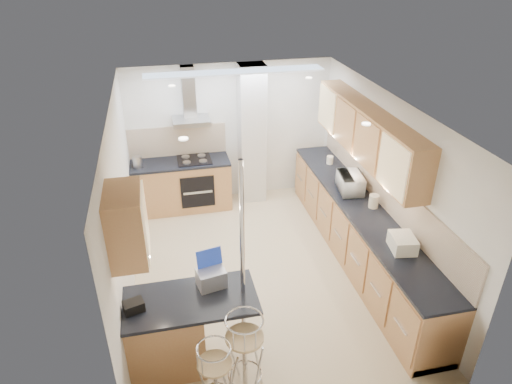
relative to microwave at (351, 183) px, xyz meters
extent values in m
plane|color=beige|center=(-1.50, -0.45, -1.06)|extent=(4.80, 4.80, 0.00)
cube|color=white|center=(-1.50, 1.95, 0.19)|extent=(3.60, 0.04, 2.50)
cube|color=white|center=(-1.50, -2.85, 0.19)|extent=(3.60, 0.04, 2.50)
cube|color=white|center=(-3.30, -0.45, 0.19)|extent=(0.04, 4.80, 2.50)
cube|color=white|center=(0.30, -0.45, 0.19)|extent=(0.04, 4.80, 2.50)
cube|color=silver|center=(-1.50, -0.45, 1.44)|extent=(3.60, 4.80, 0.02)
cube|color=#B57648|center=(0.13, -0.05, 0.82)|extent=(0.34, 3.00, 0.72)
cube|color=#B57648|center=(-3.13, -1.80, 0.82)|extent=(0.34, 0.62, 0.72)
cube|color=beige|center=(0.29, -0.45, 0.12)|extent=(0.03, 4.40, 0.56)
cube|color=beige|center=(-2.45, 1.93, 0.12)|extent=(1.70, 0.03, 0.56)
cube|color=silver|center=(-1.15, 1.75, 0.19)|extent=(0.45, 0.40, 2.50)
cube|color=#A9ABAE|center=(-2.20, 1.70, 0.56)|extent=(0.62, 0.48, 0.08)
cube|color=#A9ABAE|center=(-2.20, 1.84, 1.00)|extent=(0.22, 0.20, 0.88)
cylinder|color=silver|center=(-2.03, -1.90, 0.19)|extent=(0.05, 0.05, 2.50)
cube|color=black|center=(-2.20, 1.34, -0.61)|extent=(0.58, 0.02, 0.58)
cube|color=black|center=(-2.20, 1.65, -0.13)|extent=(0.58, 0.50, 0.02)
cube|color=tan|center=(-1.50, 1.35, 1.43)|extent=(2.80, 0.35, 0.02)
cube|color=#B57648|center=(0.00, -0.45, -0.62)|extent=(0.60, 4.40, 0.88)
cube|color=black|center=(0.00, -0.45, -0.16)|extent=(0.63, 4.40, 0.04)
cube|color=#B57648|center=(-2.45, 1.65, -0.62)|extent=(1.70, 0.60, 0.88)
cube|color=black|center=(-2.45, 1.65, -0.16)|extent=(1.70, 0.63, 0.04)
cube|color=#B57648|center=(-2.62, -1.90, -0.61)|extent=(1.35, 0.62, 0.90)
cube|color=black|center=(-2.62, -1.90, -0.14)|extent=(1.47, 0.72, 0.04)
imported|color=white|center=(0.00, 0.00, 0.00)|extent=(0.41, 0.55, 0.28)
cube|color=#9A9CA2|center=(-2.35, -1.73, -0.02)|extent=(0.34, 0.28, 0.20)
cube|color=black|center=(-3.17, -1.94, -0.06)|extent=(0.23, 0.20, 0.11)
cylinder|color=white|center=(-0.02, -0.15, -0.04)|extent=(0.15, 0.15, 0.19)
cylinder|color=white|center=(0.05, 1.00, -0.07)|extent=(0.12, 0.12, 0.14)
cylinder|color=beige|center=(0.14, -0.52, -0.04)|extent=(0.18, 0.18, 0.19)
cylinder|color=white|center=(0.10, -1.44, -0.08)|extent=(0.12, 0.12, 0.12)
cube|color=white|center=(0.03, -1.54, -0.05)|extent=(0.33, 0.39, 0.19)
cylinder|color=#A9ABAE|center=(-3.15, 1.56, -0.04)|extent=(0.16, 0.16, 0.20)
camera|label=1|loc=(-2.71, -5.64, 3.17)|focal=32.00mm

